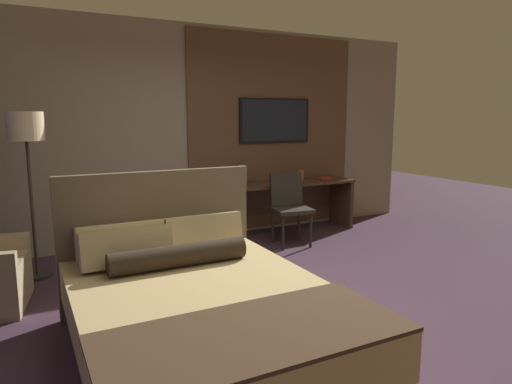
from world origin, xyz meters
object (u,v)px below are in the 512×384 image
desk_chair (289,202)px  book (324,178)px  floor_lamp (26,140)px  vase_short (301,175)px  vase_tall (243,175)px  tv (275,121)px  desk (282,197)px  bed (199,312)px

desk_chair → book: (0.90, 0.49, 0.19)m
floor_lamp → vase_short: 3.58m
floor_lamp → vase_tall: 2.66m
tv → book: 1.11m
vase_tall → desk_chair: bearing=-55.9°
desk → vase_tall: size_ratio=7.93×
desk → desk_chair: 0.60m
desk_chair → vase_short: 0.84m
desk_chair → bed: bearing=-124.9°
book → vase_tall: bearing=176.8°
floor_lamp → vase_tall: size_ratio=6.41×
tv → floor_lamp: (-3.17, -0.67, -0.17)m
desk → floor_lamp: size_ratio=1.24×
desk → floor_lamp: floor_lamp is taller
desk → desk_chair: desk_chair is taller
desk_chair → floor_lamp: 3.07m
vase_tall → bed: bearing=-121.4°
desk → floor_lamp: bearing=-172.1°
floor_lamp → vase_tall: floor_lamp is taller
vase_short → vase_tall: bearing=-179.0°
desk → vase_tall: 0.70m
floor_lamp → book: size_ratio=7.20×
book → bed: bearing=-138.2°
desk → tv: (0.00, 0.23, 1.06)m
vase_tall → book: (1.28, -0.07, -0.12)m
bed → floor_lamp: bearing=112.6°
book → tv: bearing=156.6°
vase_tall → book: size_ratio=1.12×
desk_chair → vase_tall: (-0.38, 0.56, 0.31)m
bed → desk: (2.25, 2.67, 0.19)m
floor_lamp → vase_short: floor_lamp is taller
bed → tv: bearing=52.2°
tv → desk_chair: size_ratio=1.22×
tv → book: bearing=-23.4°
desk → tv: 1.09m
book → desk_chair: bearing=-151.5°
bed → desk_chair: bed is taller
vase_short → bed: bearing=-133.6°
bed → book: bearing=41.8°
tv → vase_short: 0.86m
desk → vase_short: (0.32, 0.03, 0.29)m
tv → vase_tall: bearing=-160.2°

